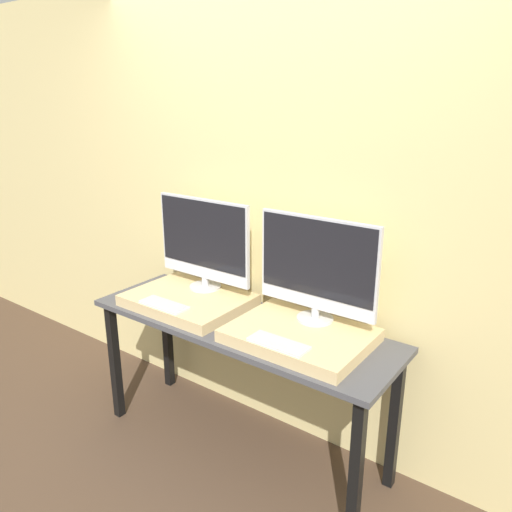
{
  "coord_description": "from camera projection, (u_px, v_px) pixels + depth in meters",
  "views": [
    {
      "loc": [
        1.5,
        -1.62,
        1.95
      ],
      "look_at": [
        0.0,
        0.43,
        1.12
      ],
      "focal_mm": 35.0,
      "sensor_mm": 36.0,
      "label": 1
    }
  ],
  "objects": [
    {
      "name": "wall_back",
      "position": [
        278.0,
        217.0,
        2.77
      ],
      "size": [
        8.0,
        0.04,
        2.6
      ],
      "color": "#DBC684",
      "rests_on": "ground_plane"
    },
    {
      "name": "workbench",
      "position": [
        240.0,
        338.0,
        2.69
      ],
      "size": [
        1.73,
        0.56,
        0.79
      ],
      "color": "#47474C",
      "rests_on": "ground_plane"
    },
    {
      "name": "keyboard_left",
      "position": [
        164.0,
        304.0,
        2.7
      ],
      "size": [
        0.29,
        0.11,
        0.01
      ],
      "color": "silver",
      "rests_on": "wooden_riser_left"
    },
    {
      "name": "monitor_right",
      "position": [
        317.0,
        267.0,
        2.45
      ],
      "size": [
        0.65,
        0.19,
        0.53
      ],
      "color": "silver",
      "rests_on": "wooden_riser_right"
    },
    {
      "name": "wooden_riser_right",
      "position": [
        300.0,
        335.0,
        2.44
      ],
      "size": [
        0.67,
        0.5,
        0.06
      ],
      "color": "#D6B77F",
      "rests_on": "workbench"
    },
    {
      "name": "monitor_left",
      "position": [
        204.0,
        242.0,
        2.87
      ],
      "size": [
        0.65,
        0.19,
        0.53
      ],
      "color": "silver",
      "rests_on": "wooden_riser_left"
    },
    {
      "name": "ground_plane",
      "position": [
        209.0,
        474.0,
        2.69
      ],
      "size": [
        12.0,
        12.0,
        0.0
      ],
      "primitive_type": "plane",
      "color": "#4C3828"
    },
    {
      "name": "wooden_riser_left",
      "position": [
        188.0,
        300.0,
        2.86
      ],
      "size": [
        0.67,
        0.5,
        0.06
      ],
      "color": "#D6B77F",
      "rests_on": "workbench"
    },
    {
      "name": "keyboard_right",
      "position": [
        279.0,
        343.0,
        2.28
      ],
      "size": [
        0.29,
        0.11,
        0.01
      ],
      "color": "silver",
      "rests_on": "wooden_riser_right"
    }
  ]
}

